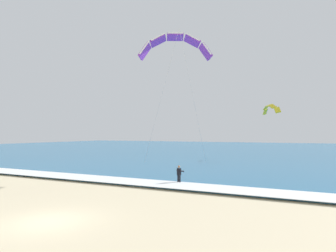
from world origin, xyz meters
TOP-DOWN VIEW (x-y plane):
  - ground_plane at (0.00, 0.00)m, footprint 200.00×200.00m
  - sea at (0.00, 70.42)m, footprint 200.00×120.00m
  - surf_foam at (0.00, 11.42)m, footprint 200.00×3.14m
  - surfboard at (1.76, 12.79)m, footprint 0.86×1.47m
  - kitesurfer at (1.77, 12.81)m, footprint 0.63×0.62m
  - kite_primary at (-1.83, 20.03)m, footprint 8.17×9.33m
  - kite_distant at (6.08, 43.38)m, footprint 3.45×4.38m

SIDE VIEW (x-z plane):
  - ground_plane at x=0.00m, z-range 0.00..0.00m
  - surfboard at x=1.76m, z-range -0.02..0.07m
  - sea at x=0.00m, z-range 0.00..0.20m
  - surf_foam at x=0.00m, z-range 0.20..0.24m
  - kitesurfer at x=1.77m, z-range 0.10..1.79m
  - kite_distant at x=6.08m, z-range 8.02..9.85m
  - kite_primary at x=-1.83m, z-range 7.43..22.36m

